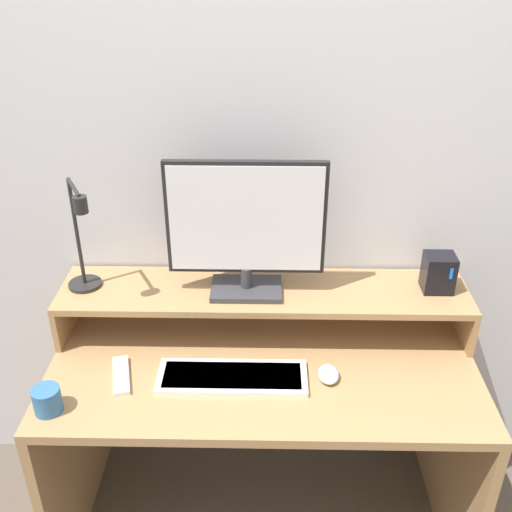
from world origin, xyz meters
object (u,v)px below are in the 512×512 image
Objects in this scene: mug at (47,400)px; mouse at (328,374)px; monitor at (246,227)px; desk_lamp at (82,248)px; keyboard at (232,377)px; remote_control at (121,376)px; router_dock at (438,273)px.

mouse is at bearing 10.86° from mug.
mouse is 1.14× the size of mug.
mug is at bearing -169.14° from mouse.
monitor is 0.51m from desk_lamp.
desk_lamp reaches higher than mug.
monitor is 0.46m from keyboard.
remote_control is at bearing 39.67° from mug.
monitor is at bearing 2.05° from desk_lamp.
monitor is 0.76m from mug.
monitor is at bearing 32.94° from remote_control.
router_dock is 1.25m from mug.
desk_lamp is at bearing -177.95° from router_dock.
desk_lamp is at bearing 154.52° from keyboard.
mouse is (0.29, 0.01, 0.01)m from keyboard.
mug is (-0.04, -0.37, -0.29)m from desk_lamp.
monitor reaches higher than desk_lamp.
remote_control is (-0.37, -0.24, -0.39)m from monitor.
remote_control is 2.23× the size of mug.
router_dock is 0.49m from mouse.
mug is at bearing -160.70° from router_dock.
keyboard is 2.54× the size of remote_control.
monitor reaches higher than mug.
desk_lamp is 3.04× the size of router_dock.
router_dock is at bearing 19.30° from mug.
router_dock is at bearing 2.05° from desk_lamp.
desk_lamp is 0.85× the size of keyboard.
mouse reaches higher than remote_control.
mouse is at bearing -15.60° from desk_lamp.
mouse is at bearing 0.90° from remote_control.
router_dock is 0.74m from keyboard.
desk_lamp is 4.79× the size of mug.
keyboard is at bearing -157.80° from router_dock.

